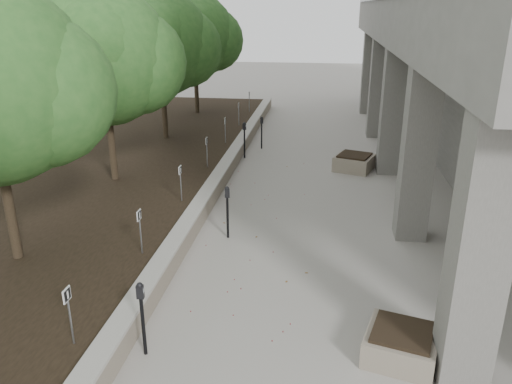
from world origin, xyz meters
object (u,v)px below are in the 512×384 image
Objects in this scene: planter_front at (401,344)px; parking_meter_3 at (228,212)px; crabapple_tree_4 at (161,66)px; planter_back at (354,162)px; parking_meter_5 at (262,133)px; crabapple_tree_3 at (106,86)px; parking_meter_2 at (143,319)px; parking_meter_4 at (244,140)px; crabapple_tree_5 at (195,54)px.

parking_meter_3 is at bearing 131.66° from planter_front.
crabapple_tree_4 is at bearing 99.76° from parking_meter_3.
planter_back is (3.22, 5.79, -0.38)m from parking_meter_3.
parking_meter_3 is 8.04m from parking_meter_5.
crabapple_tree_3 is 5.35m from parking_meter_3.
parking_meter_4 is (-0.16, 11.09, 0.01)m from parking_meter_2.
crabapple_tree_5 is (0.00, 5.00, 0.00)m from crabapple_tree_4.
parking_meter_4 reaches higher than parking_meter_3.
planter_front is at bearing -54.26° from parking_meter_4.
crabapple_tree_4 is at bearing -90.00° from crabapple_tree_5.
crabapple_tree_3 is 4.69× the size of planter_back.
parking_meter_3 is at bearing -72.90° from crabapple_tree_5.
crabapple_tree_4 is 8.98m from parking_meter_3.
crabapple_tree_3 is at bearing 111.02° from parking_meter_2.
planter_back is (-0.29, 9.73, 0.02)m from planter_front.
crabapple_tree_5 is 18.44m from planter_front.
parking_meter_4 is at bearing 50.82° from crabapple_tree_3.
crabapple_tree_3 is 4.35× the size of parking_meter_5.
parking_meter_4 is (3.25, 3.99, -2.46)m from crabapple_tree_3.
parking_meter_2 is at bearing -78.72° from crabapple_tree_5.
crabapple_tree_4 reaches higher than parking_meter_5.
parking_meter_5 is (0.45, 1.35, -0.04)m from parking_meter_4.
parking_meter_2 is at bearing -110.02° from planter_back.
parking_meter_5 is 4.11m from planter_back.
planter_back is at bearing 43.78° from parking_meter_3.
crabapple_tree_4 is at bearing 177.06° from parking_meter_4.
crabapple_tree_3 is 4.20× the size of parking_meter_3.
crabapple_tree_3 is at bearing -90.00° from crabapple_tree_5.
parking_meter_4 is 1.06× the size of parking_meter_5.
planter_front is 9.73m from planter_back.
parking_meter_5 is (3.70, 0.34, -2.49)m from crabapple_tree_4.
crabapple_tree_4 is 12.81m from parking_meter_2.
parking_meter_2 is at bearing -107.67° from parking_meter_5.
crabapple_tree_3 is at bearing -141.04° from parking_meter_5.
planter_back is at bearing 65.34° from parking_meter_2.
parking_meter_4 reaches higher than planter_back.
planter_front is (3.50, -3.94, -0.40)m from parking_meter_3.
crabapple_tree_5 is at bearing 96.64° from parking_meter_2.
parking_meter_4 is 1.43m from parking_meter_5.
parking_meter_2 is 12.45m from parking_meter_5.
crabapple_tree_4 is 4.35× the size of parking_meter_5.
planter_back is (7.12, -6.91, -2.85)m from crabapple_tree_5.
crabapple_tree_5 is 4.11× the size of parking_meter_4.
planter_back is (3.87, -0.90, -0.39)m from parking_meter_4.
parking_meter_2 is at bearing -113.57° from parking_meter_3.
parking_meter_5 is at bearing 107.20° from planter_front.
parking_meter_2 is 4.43m from parking_meter_3.
planter_back is at bearing -49.69° from parking_meter_5.
crabapple_tree_3 is at bearing -90.00° from crabapple_tree_4.
crabapple_tree_5 is 4.20× the size of parking_meter_3.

